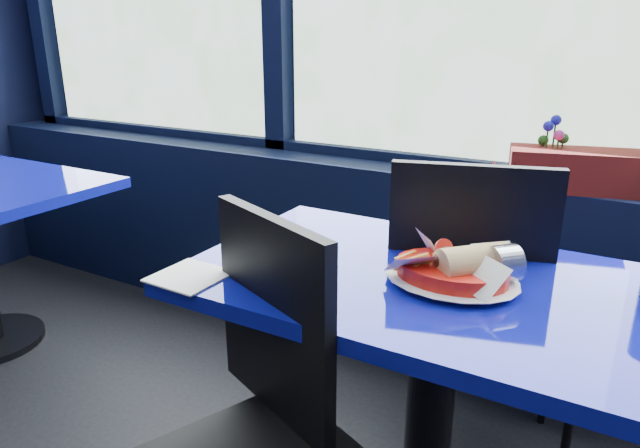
% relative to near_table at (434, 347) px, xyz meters
% --- Properties ---
extents(window_sill, '(5.00, 0.26, 0.80)m').
position_rel_near_table_xyz_m(window_sill, '(-0.30, 0.87, -0.17)').
color(window_sill, black).
rests_on(window_sill, ground).
extents(near_table, '(1.20, 0.70, 0.75)m').
position_rel_near_table_xyz_m(near_table, '(0.00, 0.00, 0.00)').
color(near_table, black).
rests_on(near_table, ground).
extents(chair_near_front, '(0.56, 0.56, 0.94)m').
position_rel_near_table_xyz_m(chair_near_front, '(-0.23, -0.40, -0.03)').
color(chair_near_front, black).
rests_on(chair_near_front, ground).
extents(chair_near_back, '(0.55, 0.55, 0.99)m').
position_rel_near_table_xyz_m(chair_near_back, '(0.05, 0.32, 0.00)').
color(chair_near_back, black).
rests_on(chair_near_back, ground).
extents(planter_box, '(0.69, 0.32, 0.13)m').
position_rel_near_table_xyz_m(planter_box, '(0.31, 0.85, 0.30)').
color(planter_box, maroon).
rests_on(planter_box, window_sill).
extents(flower_vase, '(0.13, 0.13, 0.24)m').
position_rel_near_table_xyz_m(flower_vase, '(0.10, 0.83, 0.31)').
color(flower_vase, silver).
rests_on(flower_vase, window_sill).
extents(food_basket, '(0.34, 0.34, 0.10)m').
position_rel_near_table_xyz_m(food_basket, '(0.04, -0.01, 0.22)').
color(food_basket, red).
rests_on(food_basket, near_table).
extents(ketchup_bottle, '(0.06, 0.06, 0.24)m').
position_rel_near_table_xyz_m(ketchup_bottle, '(0.04, 0.28, 0.29)').
color(ketchup_bottle, red).
rests_on(ketchup_bottle, near_table).
extents(napkin, '(0.16, 0.16, 0.00)m').
position_rel_near_table_xyz_m(napkin, '(-0.52, -0.28, 0.18)').
color(napkin, white).
rests_on(napkin, near_table).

